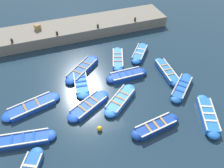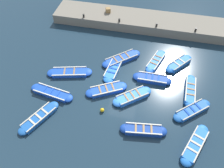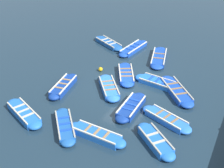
{
  "view_description": "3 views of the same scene",
  "coord_description": "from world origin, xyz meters",
  "views": [
    {
      "loc": [
        -10.2,
        3.14,
        11.39
      ],
      "look_at": [
        0.78,
        -0.79,
        0.37
      ],
      "focal_mm": 35.0,
      "sensor_mm": 36.0,
      "label": 1
    },
    {
      "loc": [
        -11.41,
        -1.48,
        14.33
      ],
      "look_at": [
        0.07,
        1.0,
        0.32
      ],
      "focal_mm": 35.0,
      "sensor_mm": 36.0,
      "label": 2
    },
    {
      "loc": [
        7.38,
        -16.6,
        11.28
      ],
      "look_at": [
        -0.6,
        -0.7,
        0.44
      ],
      "focal_mm": 50.0,
      "sensor_mm": 36.0,
      "label": 3
    }
  ],
  "objects": [
    {
      "name": "boat_centre",
      "position": [
        3.76,
        -2.38,
        0.17
      ],
      "size": [
        3.43,
        1.87,
        0.39
      ],
      "color": "blue",
      "rests_on": "ground"
    },
    {
      "name": "boat_far_corner",
      "position": [
        -3.57,
        -2.09,
        0.2
      ],
      "size": [
        1.2,
        3.47,
        0.46
      ],
      "color": "navy",
      "rests_on": "ground"
    },
    {
      "name": "boat_stern_in",
      "position": [
        0.85,
        -5.43,
        0.2
      ],
      "size": [
        3.54,
        0.96,
        0.46
      ],
      "color": "blue",
      "rests_on": "ground"
    },
    {
      "name": "boat_outer_left",
      "position": [
        -1.76,
        5.67,
        0.17
      ],
      "size": [
        1.41,
        3.9,
        0.39
      ],
      "color": "#1947B7",
      "rests_on": "ground"
    },
    {
      "name": "boat_mid_row",
      "position": [
        3.4,
        0.81,
        0.18
      ],
      "size": [
        3.31,
        3.6,
        0.42
      ],
      "color": "#1947B7",
      "rests_on": "ground"
    },
    {
      "name": "boat_outer_right",
      "position": [
        0.72,
        4.99,
        0.16
      ],
      "size": [
        1.88,
        4.1,
        0.37
      ],
      "color": "#1947B7",
      "rests_on": "ground"
    },
    {
      "name": "boat_bow_out",
      "position": [
        -0.75,
        -0.85,
        0.19
      ],
      "size": [
        2.84,
        3.25,
        0.43
      ],
      "color": "blue",
      "rests_on": "ground"
    },
    {
      "name": "boat_end_of_row",
      "position": [
        -4.17,
        5.7,
        0.16
      ],
      "size": [
        3.56,
        2.36,
        0.37
      ],
      "color": "#1E59AD",
      "rests_on": "ground"
    },
    {
      "name": "boat_tucked",
      "position": [
        3.85,
        -4.47,
        0.2
      ],
      "size": [
        2.96,
        2.64,
        0.46
      ],
      "color": "blue",
      "rests_on": "ground"
    },
    {
      "name": "boat_drifting",
      "position": [
        -1.11,
        -5.56,
        0.18
      ],
      "size": [
        2.85,
        3.13,
        0.41
      ],
      "color": "#1E59AD",
      "rests_on": "ground"
    },
    {
      "name": "boat_broadside",
      "position": [
        1.48,
        -2.25,
        0.2
      ],
      "size": [
        0.94,
        3.38,
        0.45
      ],
      "color": "navy",
      "rests_on": "ground"
    },
    {
      "name": "buoy_orange_near",
      "position": [
        -2.52,
        1.21,
        0.16
      ],
      "size": [
        0.32,
        0.32,
        0.32
      ],
      "primitive_type": "sphere",
      "color": "#EAB214",
      "rests_on": "ground"
    },
    {
      "name": "boat_near_quay",
      "position": [
        -0.49,
        1.34,
        0.17
      ],
      "size": [
        2.49,
        3.54,
        0.39
      ],
      "color": "#1947B7",
      "rests_on": "ground"
    },
    {
      "name": "ground_plane",
      "position": [
        0.0,
        0.0,
        0.0
      ],
      "size": [
        120.0,
        120.0,
        0.0
      ],
      "primitive_type": "plane",
      "color": "#1C303F"
    },
    {
      "name": "boat_inner_gap",
      "position": [
        1.88,
        1.29,
        0.16
      ],
      "size": [
        3.41,
        1.34,
        0.38
      ],
      "color": "blue",
      "rests_on": "ground"
    },
    {
      "name": "boat_alongside",
      "position": [
        -3.94,
        -5.69,
        0.21
      ],
      "size": [
        3.62,
        2.22,
        0.47
      ],
      "color": "blue",
      "rests_on": "ground"
    }
  ]
}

